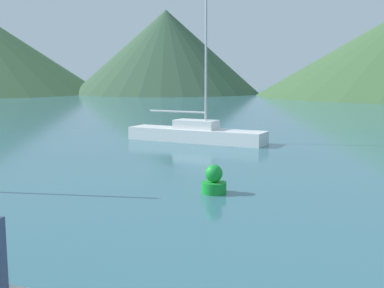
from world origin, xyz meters
TOP-DOWN VIEW (x-y plane):
  - sailboat_inner at (-2.11, 23.10)m, footprint 7.81×3.57m
  - buoy_marker at (0.56, 11.98)m, footprint 0.77×0.77m
  - hill_central at (-20.80, 90.26)m, footprint 36.43×36.43m

SIDE VIEW (x-z plane):
  - buoy_marker at x=0.56m, z-range -0.08..0.81m
  - sailboat_inner at x=-2.11m, z-range -4.10..5.06m
  - hill_central at x=-20.80m, z-range 0.00..16.01m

